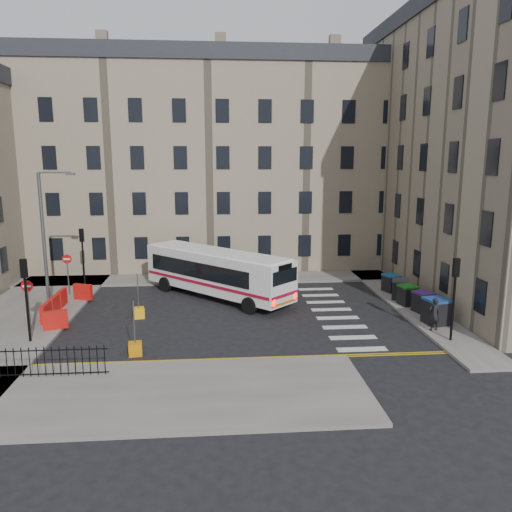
{
  "coord_description": "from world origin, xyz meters",
  "views": [
    {
      "loc": [
        -2.84,
        -27.96,
        8.92
      ],
      "look_at": [
        -0.4,
        2.24,
        3.0
      ],
      "focal_mm": 35.0,
      "sensor_mm": 36.0,
      "label": 1
    }
  ],
  "objects": [
    {
      "name": "wheelie_bin_a",
      "position": [
        8.91,
        -3.04,
        0.86
      ],
      "size": [
        1.34,
        1.46,
        1.4
      ],
      "rotation": [
        0.0,
        0.0,
        0.2
      ],
      "color": "black",
      "rests_on": "pavement_east"
    },
    {
      "name": "wheelie_bin_c",
      "position": [
        8.75,
        0.59,
        0.76
      ],
      "size": [
        1.13,
        1.25,
        1.2
      ],
      "rotation": [
        0.0,
        0.0,
        0.19
      ],
      "color": "black",
      "rests_on": "pavement_east"
    },
    {
      "name": "iron_railings",
      "position": [
        -11.25,
        -8.2,
        0.75
      ],
      "size": [
        7.8,
        0.04,
        1.2
      ],
      "color": "black",
      "rests_on": "pavement_sw"
    },
    {
      "name": "ground",
      "position": [
        0.0,
        0.0,
        0.0
      ],
      "size": [
        120.0,
        120.0,
        0.0
      ],
      "primitive_type": "plane",
      "color": "black",
      "rests_on": "ground"
    },
    {
      "name": "no_entry_south",
      "position": [
        -12.5,
        -2.5,
        2.08
      ],
      "size": [
        0.6,
        0.08,
        3.0
      ],
      "color": "#595B5E",
      "rests_on": "pavement_west"
    },
    {
      "name": "pedestrian",
      "position": [
        8.35,
        -4.05,
        1.02
      ],
      "size": [
        0.7,
        0.53,
        1.73
      ],
      "primitive_type": "imported",
      "rotation": [
        0.0,
        0.0,
        3.34
      ],
      "color": "black",
      "rests_on": "pavement_east"
    },
    {
      "name": "pavement_north",
      "position": [
        -6.0,
        8.6,
        0.07
      ],
      "size": [
        36.0,
        3.2,
        0.15
      ],
      "primitive_type": "cube",
      "color": "slate",
      "rests_on": "ground"
    },
    {
      "name": "wheelie_bin_e",
      "position": [
        8.82,
        3.63,
        0.74
      ],
      "size": [
        1.22,
        1.3,
        1.17
      ],
      "rotation": [
        0.0,
        0.0,
        0.33
      ],
      "color": "black",
      "rests_on": "pavement_east"
    },
    {
      "name": "streetlamp",
      "position": [
        -13.0,
        2.0,
        4.34
      ],
      "size": [
        0.5,
        0.22,
        8.14
      ],
      "color": "#595B5E",
      "rests_on": "pavement_west"
    },
    {
      "name": "terrace_north",
      "position": [
        -7.0,
        15.5,
        8.62
      ],
      "size": [
        38.3,
        10.8,
        17.2
      ],
      "color": "gray",
      "rests_on": "ground"
    },
    {
      "name": "bus",
      "position": [
        -2.85,
        3.65,
        1.75
      ],
      "size": [
        9.6,
        9.71,
        3.04
      ],
      "rotation": [
        0.0,
        0.0,
        0.78
      ],
      "color": "white",
      "rests_on": "ground"
    },
    {
      "name": "bollard_yellow",
      "position": [
        -7.3,
        -0.28,
        0.3
      ],
      "size": [
        0.72,
        0.72,
        0.6
      ],
      "primitive_type": "cube",
      "rotation": [
        0.0,
        0.0,
        0.22
      ],
      "color": "#F9B50D",
      "rests_on": "ground"
    },
    {
      "name": "traffic_light_nw",
      "position": [
        -12.0,
        6.5,
        2.87
      ],
      "size": [
        0.28,
        0.22,
        4.1
      ],
      "color": "black",
      "rests_on": "pavement_west"
    },
    {
      "name": "wheelie_bin_b",
      "position": [
        9.09,
        -0.95,
        0.76
      ],
      "size": [
        1.25,
        1.34,
        1.21
      ],
      "rotation": [
        0.0,
        0.0,
        0.31
      ],
      "color": "black",
      "rests_on": "pavement_east"
    },
    {
      "name": "bollard_chevron",
      "position": [
        -6.65,
        -5.84,
        0.3
      ],
      "size": [
        0.68,
        0.68,
        0.6
      ],
      "primitive_type": "cube",
      "rotation": [
        0.0,
        0.0,
        0.15
      ],
      "color": "orange",
      "rests_on": "ground"
    },
    {
      "name": "no_entry_north",
      "position": [
        -12.5,
        4.5,
        2.08
      ],
      "size": [
        0.6,
        0.08,
        3.0
      ],
      "color": "#595B5E",
      "rests_on": "pavement_west"
    },
    {
      "name": "traffic_light_sw",
      "position": [
        -12.0,
        -4.0,
        2.87
      ],
      "size": [
        0.28,
        0.22,
        4.1
      ],
      "color": "black",
      "rests_on": "pavement_west"
    },
    {
      "name": "wheelie_bin_d",
      "position": [
        8.76,
        1.9,
        0.8
      ],
      "size": [
        1.36,
        1.45,
        1.28
      ],
      "rotation": [
        0.0,
        0.0,
        -0.37
      ],
      "color": "black",
      "rests_on": "pavement_east"
    },
    {
      "name": "traffic_light_east",
      "position": [
        8.6,
        -5.5,
        2.87
      ],
      "size": [
        0.28,
        0.22,
        4.1
      ],
      "color": "black",
      "rests_on": "pavement_east"
    },
    {
      "name": "roadworks_barriers",
      "position": [
        -11.84,
        0.5,
        0.65
      ],
      "size": [
        1.66,
        6.26,
        1.0
      ],
      "color": "red",
      "rests_on": "pavement_west"
    },
    {
      "name": "pavement_west",
      "position": [
        -14.0,
        1.0,
        0.07
      ],
      "size": [
        6.0,
        22.0,
        0.15
      ],
      "primitive_type": "cube",
      "color": "slate",
      "rests_on": "ground"
    },
    {
      "name": "pavement_sw",
      "position": [
        -7.0,
        -10.0,
        0.07
      ],
      "size": [
        20.0,
        6.0,
        0.15
      ],
      "primitive_type": "cube",
      "color": "slate",
      "rests_on": "ground"
    },
    {
      "name": "pavement_east",
      "position": [
        9.0,
        4.0,
        0.07
      ],
      "size": [
        2.4,
        26.0,
        0.15
      ],
      "primitive_type": "cube",
      "color": "slate",
      "rests_on": "ground"
    }
  ]
}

